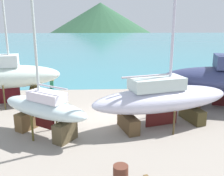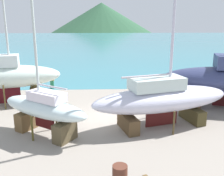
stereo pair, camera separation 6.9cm
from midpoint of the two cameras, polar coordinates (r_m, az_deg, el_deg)
The scene contains 8 objects.
ground_plane at distance 13.65m, azimuth -0.42°, elevation -14.29°, with size 49.40×49.40×0.00m, color gray.
sea_water at distance 74.89m, azimuth -2.41°, elevation 10.09°, with size 168.47×100.74×0.01m, color teal.
headland_hill at distance 197.64m, azimuth -2.56°, elevation 13.30°, with size 125.56×125.56×36.03m, color #2A5236.
sailboat_far_slipway at distance 21.95m, azimuth -22.97°, elevation 2.41°, with size 8.90×4.04×15.84m.
sailboat_large_starboard at distance 16.52m, azimuth 10.98°, elevation -2.26°, with size 9.68×5.09×13.19m.
sailboat_small_center at distance 15.48m, azimuth -15.02°, elevation -4.47°, with size 6.15×4.95×10.43m.
worker at distance 25.98m, azimuth -13.41°, elevation 1.73°, with size 0.45×0.25×1.63m.
barrel_rust_mid at distance 11.29m, azimuth 1.75°, elevation -18.77°, with size 0.64×0.64×0.84m, color #562D20.
Camera 1 is at (-0.51, -16.94, 6.73)m, focal length 40.99 mm.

